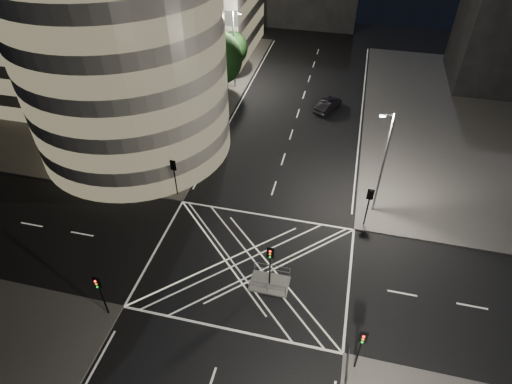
% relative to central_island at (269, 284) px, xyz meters
% --- Properties ---
extents(ground, '(120.00, 120.00, 0.00)m').
position_rel_central_island_xyz_m(ground, '(-2.00, 1.50, -0.07)').
color(ground, black).
rests_on(ground, ground).
extents(sidewalk_far_left, '(42.00, 42.00, 0.15)m').
position_rel_central_island_xyz_m(sidewalk_far_left, '(-31.00, 28.50, 0.00)').
color(sidewalk_far_left, '#565351').
rests_on(sidewalk_far_left, ground).
extents(central_island, '(3.00, 2.00, 0.15)m').
position_rel_central_island_xyz_m(central_island, '(0.00, 0.00, 0.00)').
color(central_island, slate).
rests_on(central_island, ground).
extents(office_tower_curved, '(30.00, 29.00, 27.20)m').
position_rel_central_island_xyz_m(office_tower_curved, '(-22.74, 20.24, 12.58)').
color(office_tower_curved, gray).
rests_on(office_tower_curved, sidewalk_far_left).
extents(tree_a, '(4.90, 4.90, 7.82)m').
position_rel_central_island_xyz_m(tree_a, '(-12.50, 10.50, 5.06)').
color(tree_a, black).
rests_on(tree_a, sidewalk_far_left).
extents(tree_b, '(4.30, 4.30, 7.67)m').
position_rel_central_island_xyz_m(tree_b, '(-12.50, 16.50, 5.25)').
color(tree_b, black).
rests_on(tree_b, sidewalk_far_left).
extents(tree_c, '(4.21, 4.21, 7.10)m').
position_rel_central_island_xyz_m(tree_c, '(-12.50, 22.50, 4.74)').
color(tree_c, black).
rests_on(tree_c, sidewalk_far_left).
extents(tree_d, '(5.71, 5.71, 8.38)m').
position_rel_central_island_xyz_m(tree_d, '(-12.50, 28.50, 5.16)').
color(tree_d, black).
rests_on(tree_d, sidewalk_far_left).
extents(tree_e, '(3.96, 3.96, 6.31)m').
position_rel_central_island_xyz_m(tree_e, '(-12.50, 34.50, 4.10)').
color(tree_e, black).
rests_on(tree_e, sidewalk_far_left).
extents(traffic_signal_fl, '(0.55, 0.22, 4.00)m').
position_rel_central_island_xyz_m(traffic_signal_fl, '(-10.80, 8.30, 2.84)').
color(traffic_signal_fl, black).
rests_on(traffic_signal_fl, sidewalk_far_left).
extents(traffic_signal_nl, '(0.55, 0.22, 4.00)m').
position_rel_central_island_xyz_m(traffic_signal_nl, '(-10.80, -5.30, 2.84)').
color(traffic_signal_nl, black).
rests_on(traffic_signal_nl, sidewalk_near_left).
extents(traffic_signal_fr, '(0.55, 0.22, 4.00)m').
position_rel_central_island_xyz_m(traffic_signal_fr, '(6.80, 8.30, 2.84)').
color(traffic_signal_fr, black).
rests_on(traffic_signal_fr, sidewalk_far_right).
extents(traffic_signal_nr, '(0.55, 0.22, 4.00)m').
position_rel_central_island_xyz_m(traffic_signal_nr, '(6.80, -5.30, 2.84)').
color(traffic_signal_nr, black).
rests_on(traffic_signal_nr, sidewalk_near_right).
extents(traffic_signal_island, '(0.55, 0.22, 4.00)m').
position_rel_central_island_xyz_m(traffic_signal_island, '(0.00, 0.00, 2.84)').
color(traffic_signal_island, black).
rests_on(traffic_signal_island, central_island).
extents(street_lamp_left_near, '(1.25, 0.25, 10.00)m').
position_rel_central_island_xyz_m(street_lamp_left_near, '(-11.44, 13.50, 5.47)').
color(street_lamp_left_near, slate).
rests_on(street_lamp_left_near, sidewalk_far_left).
extents(street_lamp_left_far, '(1.25, 0.25, 10.00)m').
position_rel_central_island_xyz_m(street_lamp_left_far, '(-11.44, 31.50, 5.47)').
color(street_lamp_left_far, slate).
rests_on(street_lamp_left_far, sidewalk_far_left).
extents(street_lamp_right_far, '(1.25, 0.25, 10.00)m').
position_rel_central_island_xyz_m(street_lamp_right_far, '(7.44, 10.50, 5.47)').
color(street_lamp_right_far, slate).
rests_on(street_lamp_right_far, sidewalk_far_right).
extents(railing_island_south, '(2.80, 0.06, 1.10)m').
position_rel_central_island_xyz_m(railing_island_south, '(0.00, -0.90, 0.62)').
color(railing_island_south, slate).
rests_on(railing_island_south, central_island).
extents(railing_island_north, '(2.80, 0.06, 1.10)m').
position_rel_central_island_xyz_m(railing_island_north, '(0.00, 0.90, 0.62)').
color(railing_island_north, slate).
rests_on(railing_island_north, central_island).
extents(sedan, '(3.28, 4.78, 1.49)m').
position_rel_central_island_xyz_m(sedan, '(1.44, 28.13, 0.67)').
color(sedan, black).
rests_on(sedan, ground).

